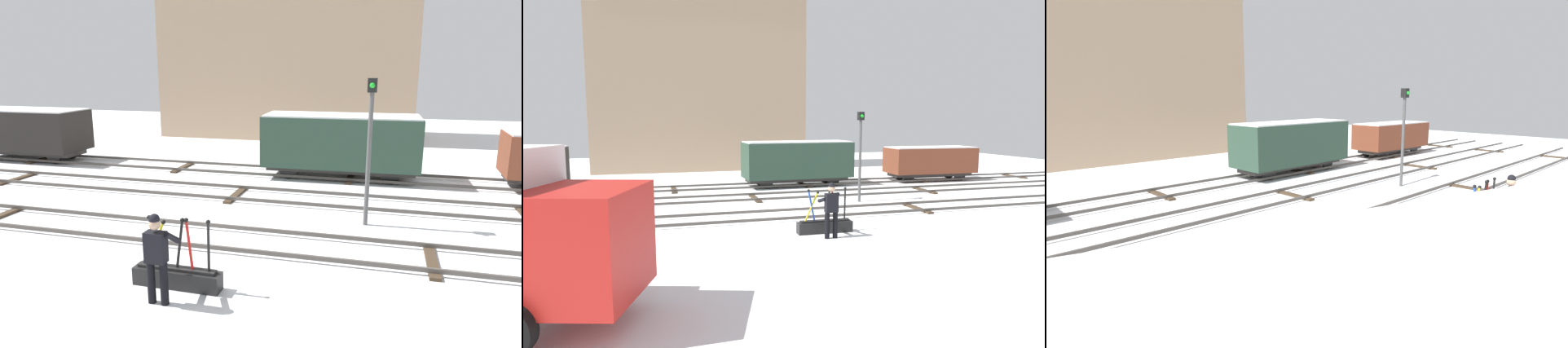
{
  "view_description": "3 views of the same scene",
  "coord_description": "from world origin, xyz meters",
  "views": [
    {
      "loc": [
        4.68,
        -10.18,
        4.25
      ],
      "look_at": [
        1.53,
        1.54,
        1.41
      ],
      "focal_mm": 31.83,
      "sensor_mm": 36.0,
      "label": 1
    },
    {
      "loc": [
        -4.04,
        -15.51,
        3.58
      ],
      "look_at": [
        0.56,
        1.11,
        1.49
      ],
      "focal_mm": 30.43,
      "sensor_mm": 36.0,
      "label": 2
    },
    {
      "loc": [
        -9.74,
        -6.73,
        3.69
      ],
      "look_at": [
        -0.56,
        2.72,
        1.1
      ],
      "focal_mm": 27.73,
      "sensor_mm": 36.0,
      "label": 3
    }
  ],
  "objects": [
    {
      "name": "freight_car_back_track",
      "position": [
        -11.15,
        7.51,
        1.35
      ],
      "size": [
        5.23,
        2.27,
        2.34
      ],
      "rotation": [
        0.0,
        0.0,
        -0.0
      ],
      "color": "#2D2B28",
      "rests_on": "ground_plane"
    },
    {
      "name": "switch_lever_frame",
      "position": [
        0.92,
        -2.51,
        0.25
      ],
      "size": [
        1.81,
        0.39,
        1.45
      ],
      "rotation": [
        0.0,
        0.0,
        -0.01
      ],
      "color": "black",
      "rests_on": "ground_plane"
    },
    {
      "name": "track_siding_far",
      "position": [
        0.0,
        7.51,
        0.11
      ],
      "size": [
        44.0,
        1.94,
        0.18
      ],
      "color": "#4C4742",
      "rests_on": "ground_plane"
    },
    {
      "name": "rail_worker",
      "position": [
        0.86,
        -3.18,
        0.97
      ],
      "size": [
        0.54,
        0.66,
        1.72
      ],
      "rotation": [
        0.0,
        0.0,
        -0.01
      ],
      "color": "black",
      "rests_on": "ground_plane"
    },
    {
      "name": "apartment_building",
      "position": [
        -1.2,
        18.57,
        6.42
      ],
      "size": [
        15.18,
        6.04,
        12.82
      ],
      "color": "tan",
      "rests_on": "ground_plane"
    },
    {
      "name": "freight_car_mid_siding",
      "position": [
        3.08,
        7.51,
        1.41
      ],
      "size": [
        5.9,
        2.29,
        2.46
      ],
      "rotation": [
        0.0,
        0.0,
        0.02
      ],
      "color": "#2D2B28",
      "rests_on": "ground_plane"
    },
    {
      "name": "track_main_line",
      "position": [
        0.0,
        0.0,
        0.11
      ],
      "size": [
        44.0,
        1.94,
        0.18
      ],
      "color": "#4C4742",
      "rests_on": "ground_plane"
    },
    {
      "name": "signal_post",
      "position": [
        4.32,
        2.19,
        2.41
      ],
      "size": [
        0.24,
        0.32,
        3.95
      ],
      "color": "#4C4C4C",
      "rests_on": "ground_plane"
    },
    {
      "name": "track_siding_near",
      "position": [
        0.0,
        4.01,
        0.11
      ],
      "size": [
        44.0,
        1.94,
        0.18
      ],
      "color": "#4C4742",
      "rests_on": "ground_plane"
    },
    {
      "name": "ground_plane",
      "position": [
        0.0,
        0.0,
        0.0
      ],
      "size": [
        60.0,
        60.0,
        0.0
      ],
      "primitive_type": "plane",
      "color": "white"
    }
  ]
}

